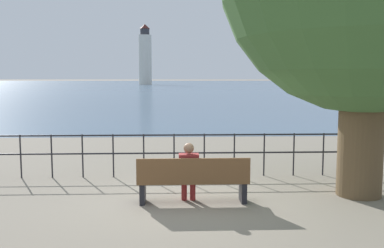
# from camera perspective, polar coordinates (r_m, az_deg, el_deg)

# --- Properties ---
(ground_plane) EXTENTS (1000.00, 1000.00, 0.00)m
(ground_plane) POSITION_cam_1_polar(r_m,az_deg,el_deg) (8.41, 0.14, -10.38)
(ground_plane) COLOR gray
(harbor_water) EXTENTS (600.00, 300.00, 0.01)m
(harbor_water) POSITION_cam_1_polar(r_m,az_deg,el_deg) (167.20, -2.22, 5.41)
(harbor_water) COLOR #47607A
(harbor_water) RESTS_ON ground_plane
(park_bench) EXTENTS (2.14, 0.45, 0.90)m
(park_bench) POSITION_cam_1_polar(r_m,az_deg,el_deg) (8.23, 0.16, -7.54)
(park_bench) COLOR brown
(park_bench) RESTS_ON ground_plane
(seated_person_left) EXTENTS (0.38, 0.35, 1.16)m
(seated_person_left) POSITION_cam_1_polar(r_m,az_deg,el_deg) (8.26, -0.44, -6.09)
(seated_person_left) COLOR maroon
(seated_person_left) RESTS_ON ground_plane
(promenade_railing) EXTENTS (11.04, 0.04, 1.05)m
(promenade_railing) POSITION_cam_1_polar(r_m,az_deg,el_deg) (10.37, -0.38, -3.25)
(promenade_railing) COLOR black
(promenade_railing) RESTS_ON ground_plane
(harbor_lighthouse) EXTENTS (4.26, 4.26, 19.77)m
(harbor_lighthouse) POSITION_cam_1_polar(r_m,az_deg,el_deg) (143.10, -6.27, 8.92)
(harbor_lighthouse) COLOR silver
(harbor_lighthouse) RESTS_ON ground_plane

